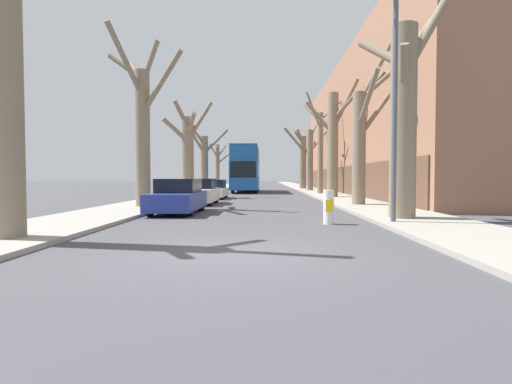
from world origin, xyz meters
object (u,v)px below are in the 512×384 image
object	(u,v)px
street_tree_left_0	(6,77)
street_tree_left_1	(142,125)
street_tree_right_1	(363,136)
parked_car_2	(214,190)
street_tree_left_2	(188,151)
lamp_post	(391,88)
traffic_bollard	(329,207)
parked_car_0	(178,197)
parked_car_1	(200,192)
street_tree_right_2	(333,140)
street_tree_right_5	(302,158)
street_tree_right_4	(310,157)
street_tree_left_3	(204,160)
street_tree_right_3	(320,147)
street_tree_right_0	(404,109)
street_tree_left_4	(218,164)
double_decker_bus	(246,167)

from	to	relation	value
street_tree_left_0	street_tree_left_1	bearing A→B (deg)	89.80
street_tree_left_1	street_tree_right_1	world-z (taller)	street_tree_right_1
parked_car_2	street_tree_left_2	bearing A→B (deg)	148.86
lamp_post	traffic_bollard	size ratio (longest dim) A/B	6.95
street_tree_left_2	parked_car_0	bearing A→B (deg)	-80.77
parked_car_1	traffic_bollard	world-z (taller)	parked_car_1
street_tree_right_2	street_tree_right_5	world-z (taller)	street_tree_right_2
parked_car_2	traffic_bollard	bearing A→B (deg)	-69.50
parked_car_0	traffic_bollard	xyz separation A→B (m)	(5.68, -3.77, -0.13)
traffic_bollard	parked_car_1	bearing A→B (deg)	121.30
parked_car_1	street_tree_right_1	bearing A→B (deg)	-10.76
street_tree_right_1	parked_car_0	xyz separation A→B (m)	(-8.60, -3.95, -2.92)
street_tree_left_1	parked_car_0	world-z (taller)	street_tree_left_1
street_tree_left_1	street_tree_right_4	distance (m)	26.15
street_tree_left_1	street_tree_right_4	world-z (taller)	street_tree_left_1
street_tree_left_3	parked_car_0	distance (m)	21.97
street_tree_right_1	parked_car_2	distance (m)	11.78
street_tree_left_1	traffic_bollard	distance (m)	10.60
street_tree_right_3	traffic_bollard	bearing A→B (deg)	-97.05
street_tree_right_4	parked_car_2	bearing A→B (deg)	-119.65
street_tree_left_0	street_tree_right_0	xyz separation A→B (m)	(10.67, 4.80, 0.04)
street_tree_right_0	parked_car_1	bearing A→B (deg)	135.40
street_tree_left_1	street_tree_right_5	bearing A→B (deg)	71.20
street_tree_left_2	street_tree_right_0	distance (m)	18.62
street_tree_right_3	parked_car_2	world-z (taller)	street_tree_right_3
street_tree_left_4	street_tree_right_0	size ratio (longest dim) A/B	0.71
street_tree_right_3	street_tree_right_4	distance (m)	8.03
street_tree_left_0	street_tree_left_2	world-z (taller)	street_tree_left_0
street_tree_left_1	street_tree_left_4	xyz separation A→B (m)	(-0.02, 30.20, -0.89)
street_tree_right_0	street_tree_right_5	xyz separation A→B (m)	(-0.21, 35.75, -0.02)
traffic_bollard	street_tree_left_2	bearing A→B (deg)	115.21
street_tree_left_3	street_tree_right_5	distance (m)	15.46
street_tree_left_2	street_tree_right_3	world-z (taller)	street_tree_right_3
street_tree_right_0	parked_car_2	bearing A→B (deg)	120.73
street_tree_left_1	street_tree_left_4	bearing A→B (deg)	90.03
street_tree_left_4	lamp_post	size ratio (longest dim) A/B	0.73
street_tree_right_0	double_decker_bus	distance (m)	27.57
street_tree_left_2	parked_car_1	size ratio (longest dim) A/B	1.68
street_tree_left_4	street_tree_right_2	distance (m)	23.28
street_tree_left_0	parked_car_1	xyz separation A→B (m)	(2.26, 13.09, -3.12)
street_tree_right_3	parked_car_1	world-z (taller)	street_tree_right_3
street_tree_left_2	double_decker_bus	bearing A→B (deg)	71.72
street_tree_left_2	parked_car_0	world-z (taller)	street_tree_left_2
street_tree_right_4	traffic_bollard	world-z (taller)	street_tree_right_4
street_tree_left_0	street_tree_right_1	size ratio (longest dim) A/B	0.98
street_tree_left_0	street_tree_right_3	xyz separation A→B (m)	(10.67, 25.77, 0.29)
parked_car_1	lamp_post	size ratio (longest dim) A/B	0.57
street_tree_left_1	parked_car_2	xyz separation A→B (m)	(2.23, 9.03, -3.34)
street_tree_left_3	street_tree_right_4	world-z (taller)	street_tree_right_4
street_tree_right_4	parked_car_2	world-z (taller)	street_tree_right_4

